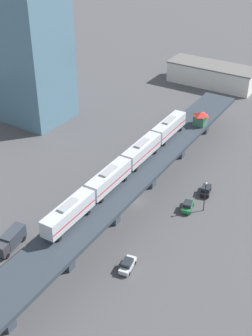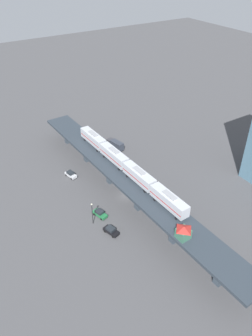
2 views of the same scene
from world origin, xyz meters
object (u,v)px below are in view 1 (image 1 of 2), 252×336
object	(u,v)px
signal_hut	(201,118)
street_car_green	(188,206)
street_car_silver	(127,265)
street_car_black	(206,190)
delivery_truck	(11,240)
office_tower	(33,56)
street_lamp	(205,194)
warehouse_building	(212,75)
subway_train	(126,164)

from	to	relation	value
signal_hut	street_car_green	size ratio (longest dim) A/B	0.72
signal_hut	street_car_silver	distance (m)	45.94
street_car_green	street_car_black	size ratio (longest dim) A/B	1.00
delivery_truck	street_car_black	bearing A→B (deg)	57.56
street_car_silver	office_tower	world-z (taller)	office_tower
street_lamp	warehouse_building	world-z (taller)	street_lamp
street_car_black	delivery_truck	xyz separation A→B (m)	(-22.68, -35.68, 0.82)
street_car_black	street_lamp	world-z (taller)	street_lamp
street_car_green	street_car_silver	size ratio (longest dim) A/B	1.01
street_car_green	street_car_black	world-z (taller)	same
street_car_green	delivery_truck	bearing A→B (deg)	-127.78
subway_train	office_tower	world-z (taller)	office_tower
subway_train	street_car_green	bearing A→B (deg)	23.54
street_car_black	street_lamp	bearing A→B (deg)	-68.68
street_car_green	street_car_black	bearing A→B (deg)	84.79
signal_hut	subway_train	bearing A→B (deg)	-95.59
street_car_silver	office_tower	bearing A→B (deg)	145.90
street_car_black	street_car_silver	world-z (taller)	same
subway_train	street_lamp	world-z (taller)	subway_train
street_car_black	delivery_truck	distance (m)	42.28
subway_train	office_tower	distance (m)	48.61
warehouse_building	street_car_green	bearing A→B (deg)	-69.25
street_car_black	warehouse_building	distance (m)	63.29
signal_hut	street_car_silver	size ratio (longest dim) A/B	0.73
signal_hut	street_lamp	xyz separation A→B (m)	(11.99, -21.76, -4.93)
street_car_green	office_tower	bearing A→B (deg)	164.33
street_car_silver	street_lamp	bearing A→B (deg)	80.37
street_car_silver	delivery_truck	size ratio (longest dim) A/B	0.62
subway_train	delivery_truck	world-z (taller)	subway_train
signal_hut	warehouse_building	xyz separation A→B (m)	(-15.62, 41.94, -5.63)
street_car_black	warehouse_building	bearing A→B (deg)	113.64
street_car_silver	office_tower	xyz separation A→B (m)	(-54.16, 36.67, 17.06)
subway_train	street_car_black	size ratio (longest dim) A/B	10.55
delivery_truck	street_lamp	size ratio (longest dim) A/B	1.08
street_lamp	warehouse_building	distance (m)	69.43
street_car_black	warehouse_building	size ratio (longest dim) A/B	0.16
warehouse_building	office_tower	distance (m)	60.10
signal_hut	street_car_green	bearing A→B (deg)	-68.69
street_lamp	warehouse_building	size ratio (longest dim) A/B	0.24
warehouse_building	office_tower	xyz separation A→B (m)	(-30.40, -49.75, 14.59)
delivery_truck	office_tower	world-z (taller)	office_tower
street_car_green	warehouse_building	bearing A→B (deg)	110.75
street_car_green	street_car_silver	bearing A→B (deg)	-92.54
signal_hut	street_car_black	bearing A→B (deg)	-58.66
street_car_green	warehouse_building	size ratio (longest dim) A/B	0.16
street_car_silver	street_lamp	distance (m)	23.26
street_lamp	signal_hut	bearing A→B (deg)	118.85
street_car_green	street_lamp	distance (m)	4.56
signal_hut	street_car_silver	xyz separation A→B (m)	(8.14, -44.48, -8.10)
subway_train	street_lamp	bearing A→B (deg)	24.29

